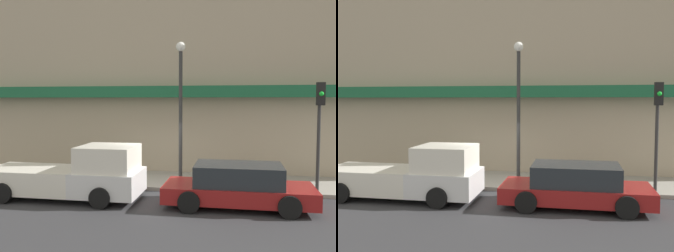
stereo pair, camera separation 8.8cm
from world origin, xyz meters
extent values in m
plane|color=#2D2D30|center=(0.00, 0.00, 0.00)|extent=(80.00, 80.00, 0.00)
cube|color=gray|center=(0.00, 1.59, 0.07)|extent=(36.00, 3.17, 0.13)
cube|color=tan|center=(0.00, 4.67, 4.76)|extent=(19.80, 3.00, 9.52)
cube|color=#195B38|center=(0.00, 2.87, 3.73)|extent=(18.22, 0.60, 0.50)
cube|color=silver|center=(-1.20, -1.53, 0.62)|extent=(2.15, 1.96, 0.80)
cube|color=silver|center=(-1.20, -1.53, 1.43)|extent=(1.83, 1.80, 0.83)
cube|color=silver|center=(-3.89, -1.53, 0.62)|extent=(3.23, 1.96, 0.80)
cylinder|color=black|center=(-1.15, -0.55, 0.33)|extent=(0.67, 0.22, 0.67)
cylinder|color=black|center=(-1.15, -2.51, 0.33)|extent=(0.67, 0.22, 0.67)
cylinder|color=black|center=(-4.49, -0.55, 0.33)|extent=(0.67, 0.22, 0.67)
cylinder|color=black|center=(-4.49, -2.51, 0.33)|extent=(0.67, 0.22, 0.67)
cube|color=maroon|center=(3.07, -1.53, 0.45)|extent=(4.65, 1.90, 0.51)
cube|color=#23282D|center=(3.07, -1.53, 1.03)|extent=(2.70, 1.71, 0.65)
cylinder|color=black|center=(4.51, -0.58, 0.33)|extent=(0.67, 0.22, 0.67)
cylinder|color=black|center=(4.51, -2.48, 0.33)|extent=(0.67, 0.22, 0.67)
cylinder|color=black|center=(1.63, -0.58, 0.33)|extent=(0.67, 0.22, 0.67)
cylinder|color=black|center=(1.63, -2.48, 0.33)|extent=(0.67, 0.22, 0.67)
cylinder|color=#196633|center=(-2.94, 0.40, 0.38)|extent=(0.18, 0.18, 0.50)
sphere|color=#196633|center=(-2.94, 0.40, 0.70)|extent=(0.17, 0.17, 0.17)
cylinder|color=#2D2D2D|center=(0.90, 0.74, 2.66)|extent=(0.14, 0.14, 5.06)
sphere|color=silver|center=(0.90, 0.74, 5.37)|extent=(0.36, 0.36, 0.36)
cylinder|color=#2D2D2D|center=(5.86, 0.57, 2.06)|extent=(0.12, 0.12, 3.85)
cube|color=black|center=(5.86, 0.41, 3.58)|extent=(0.28, 0.20, 0.80)
sphere|color=green|center=(5.86, 0.29, 3.58)|extent=(0.16, 0.16, 0.16)
camera|label=1|loc=(3.00, -13.35, 3.38)|focal=40.00mm
camera|label=2|loc=(3.09, -13.33, 3.38)|focal=40.00mm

